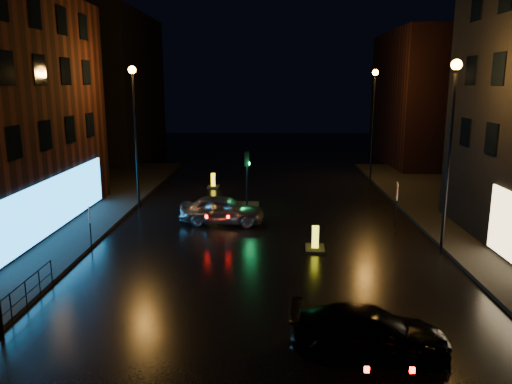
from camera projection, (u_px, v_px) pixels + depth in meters
The scene contains 14 objects.
ground at pixel (265, 311), 16.56m from camera, with size 120.00×120.00×0.00m, color black.
building_far_left at pixel (108, 87), 49.63m from camera, with size 8.00×16.00×14.00m, color black.
building_far_right at pixel (430, 98), 46.15m from camera, with size 8.00×14.00×12.00m, color black.
street_lamp_lfar at pixel (134, 115), 29.24m from camera, with size 0.44×0.44×8.37m.
street_lamp_rnear at pixel (451, 128), 21.04m from camera, with size 0.44×0.44×8.37m.
street_lamp_rfar at pixel (374, 109), 36.66m from camera, with size 0.44×0.44×8.37m.
traffic_signal at pixel (247, 200), 30.16m from camera, with size 1.40×2.40×3.45m.
guard_railing at pixel (10, 301), 15.63m from camera, with size 0.05×6.04×1.00m.
silver_hatchback at pixel (222, 210), 26.77m from camera, with size 1.80×4.49×1.53m, color #A8AAAF.
dark_sedan at pixel (369, 331), 13.92m from camera, with size 1.80×4.42×1.28m, color black.
bollard_near at pixel (315, 245), 22.62m from camera, with size 0.91×1.32×1.12m.
bollard_far at pixel (213, 184), 36.12m from camera, with size 0.82×1.21×1.04m.
road_sign_left at pixel (90, 218), 22.26m from camera, with size 0.21×0.47×2.01m.
road_sign_right at pixel (397, 195), 24.90m from camera, with size 0.18×0.62×2.57m.
Camera 1 is at (0.09, -15.33, 7.43)m, focal length 35.00 mm.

